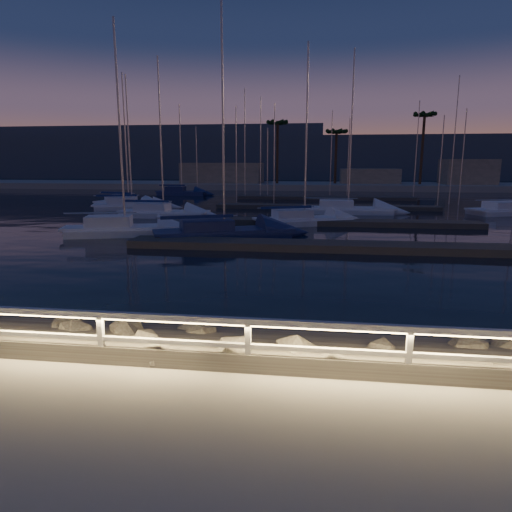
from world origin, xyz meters
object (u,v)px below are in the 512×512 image
at_px(sailboat_f, 302,219).
at_px(sailboat_j, 161,212).
at_px(sailboat_e, 127,203).
at_px(sailboat_i, 130,205).
at_px(sailboat_g, 346,209).
at_px(sailboat_c, 221,231).
at_px(sailboat_a, 122,228).
at_px(sailboat_l, 512,210).
at_px(guard_rail, 350,338).
at_px(sailboat_m, 181,192).

bearing_deg(sailboat_f, sailboat_j, 141.21).
xyz_separation_m(sailboat_e, sailboat_i, (1.18, -2.07, -0.01)).
relative_size(sailboat_g, sailboat_i, 1.12).
bearing_deg(sailboat_i, sailboat_c, -69.00).
bearing_deg(sailboat_j, sailboat_f, -14.59).
distance_m(sailboat_a, sailboat_l, 33.80).
xyz_separation_m(sailboat_c, sailboat_e, (-13.61, 17.74, 0.02)).
bearing_deg(sailboat_e, sailboat_i, -44.49).
bearing_deg(sailboat_i, sailboat_f, -44.38).
xyz_separation_m(sailboat_a, sailboat_c, (6.50, -0.40, -0.02)).
relative_size(sailboat_a, sailboat_l, 0.88).
bearing_deg(sailboat_c, guard_rail, -94.40).
distance_m(sailboat_a, sailboat_m, 36.49).
bearing_deg(sailboat_g, sailboat_l, 6.22).
bearing_deg(sailboat_f, sailboat_m, 98.50).
relative_size(guard_rail, sailboat_e, 3.31).
xyz_separation_m(guard_rail, sailboat_g, (1.80, 34.14, -0.93)).
height_order(sailboat_c, sailboat_l, sailboat_l).
relative_size(sailboat_e, sailboat_m, 1.06).
height_order(guard_rail, sailboat_j, sailboat_j).
xyz_separation_m(sailboat_f, sailboat_g, (3.65, 8.35, 0.01)).
bearing_deg(sailboat_i, sailboat_m, 75.85).
xyz_separation_m(sailboat_a, sailboat_j, (-0.85, 9.85, -0.03)).
bearing_deg(guard_rail, sailboat_i, 118.80).
height_order(sailboat_e, sailboat_l, sailboat_l).
relative_size(sailboat_e, sailboat_i, 1.04).
bearing_deg(sailboat_m, sailboat_j, -75.90).
bearing_deg(sailboat_j, sailboat_l, 12.53).
distance_m(sailboat_c, sailboat_f, 8.39).
xyz_separation_m(guard_rail, sailboat_i, (-18.96, 34.49, -0.92)).
distance_m(sailboat_a, sailboat_i, 16.39).
height_order(sailboat_a, sailboat_i, sailboat_a).
xyz_separation_m(sailboat_l, sailboat_m, (-36.73, 19.53, 0.02)).
bearing_deg(sailboat_l, sailboat_j, 170.08).
xyz_separation_m(sailboat_a, sailboat_e, (-7.10, 17.34, 0.01)).
height_order(sailboat_g, sailboat_j, sailboat_g).
relative_size(sailboat_j, sailboat_l, 0.88).
distance_m(sailboat_f, sailboat_i, 19.20).
xyz_separation_m(sailboat_e, sailboat_g, (21.94, -2.42, -0.03)).
xyz_separation_m(sailboat_g, sailboat_j, (-15.68, -5.07, -0.00)).
relative_size(sailboat_l, sailboat_m, 1.18).
bearing_deg(sailboat_e, sailboat_g, 9.58).
relative_size(sailboat_c, sailboat_m, 1.15).
xyz_separation_m(sailboat_i, sailboat_l, (35.56, 0.98, -0.02)).
xyz_separation_m(sailboat_e, sailboat_f, (18.29, -10.78, -0.03)).
distance_m(sailboat_g, sailboat_i, 20.77).
relative_size(guard_rail, sailboat_a, 3.37).
height_order(sailboat_i, sailboat_l, sailboat_l).
distance_m(guard_rail, sailboat_m, 58.58).
relative_size(sailboat_g, sailboat_j, 1.10).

